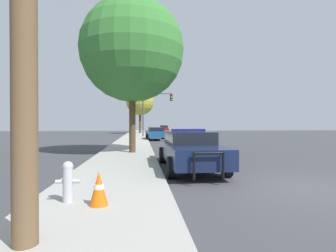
# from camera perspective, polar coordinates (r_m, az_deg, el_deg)

# --- Properties ---
(ground_plane) EXTENTS (110.00, 110.00, 0.00)m
(ground_plane) POSITION_cam_1_polar(r_m,az_deg,el_deg) (8.05, 27.22, -11.86)
(ground_plane) COLOR #3D3D42
(sidewalk_left) EXTENTS (3.00, 110.00, 0.13)m
(sidewalk_left) POSITION_cam_1_polar(r_m,az_deg,el_deg) (6.83, -12.79, -13.50)
(sidewalk_left) COLOR #A3A099
(sidewalk_left) RESTS_ON ground_plane
(police_car) EXTENTS (2.06, 5.41, 1.51)m
(police_car) POSITION_cam_1_polar(r_m,az_deg,el_deg) (10.03, 4.66, -4.91)
(police_car) COLOR #141E3D
(police_car) RESTS_ON ground_plane
(fire_hydrant) EXTENTS (0.48, 0.21, 0.83)m
(fire_hydrant) POSITION_cam_1_polar(r_m,az_deg,el_deg) (5.78, -20.96, -10.98)
(fire_hydrant) COLOR #B7BCC1
(fire_hydrant) RESTS_ON sidewalk_left
(traffic_light) EXTENTS (3.75, 0.35, 5.46)m
(traffic_light) POSITION_cam_1_polar(r_m,az_deg,el_deg) (32.63, -2.94, 4.52)
(traffic_light) COLOR #424247
(traffic_light) RESTS_ON sidewalk_left
(car_background_midblock) EXTENTS (2.06, 4.18, 1.32)m
(car_background_midblock) POSITION_cam_1_polar(r_m,az_deg,el_deg) (27.18, -2.69, -1.56)
(car_background_midblock) COLOR navy
(car_background_midblock) RESTS_ON ground_plane
(car_background_distant) EXTENTS (2.20, 4.74, 1.34)m
(car_background_distant) POSITION_cam_1_polar(r_m,az_deg,el_deg) (52.10, -0.93, -0.52)
(car_background_distant) COLOR maroon
(car_background_distant) RESTS_ON ground_plane
(tree_sidewalk_near) EXTENTS (5.70, 5.70, 8.49)m
(tree_sidewalk_near) POSITION_cam_1_polar(r_m,az_deg,el_deg) (15.13, -7.79, 16.03)
(tree_sidewalk_near) COLOR #4C3823
(tree_sidewalk_near) RESTS_ON sidewalk_left
(tree_sidewalk_far) EXTENTS (4.52, 4.52, 7.47)m
(tree_sidewalk_far) POSITION_cam_1_polar(r_m,az_deg,el_deg) (43.42, -6.09, 5.31)
(tree_sidewalk_far) COLOR #4C3823
(tree_sidewalk_far) RESTS_ON sidewalk_left
(traffic_cone) EXTENTS (0.36, 0.36, 0.67)m
(traffic_cone) POSITION_cam_1_polar(r_m,az_deg,el_deg) (5.39, -14.82, -12.96)
(traffic_cone) COLOR orange
(traffic_cone) RESTS_ON sidewalk_left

